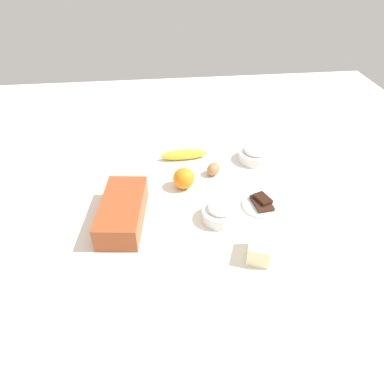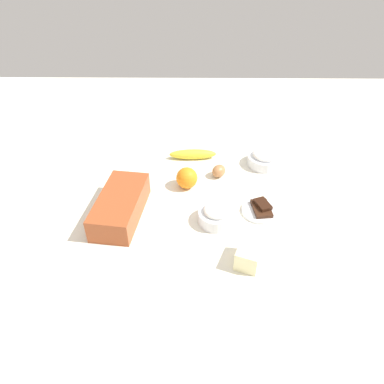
{
  "view_description": "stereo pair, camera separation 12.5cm",
  "coord_description": "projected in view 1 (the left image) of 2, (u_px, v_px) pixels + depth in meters",
  "views": [
    {
      "loc": [
        -0.99,
        0.11,
        0.8
      ],
      "look_at": [
        0.0,
        0.0,
        0.04
      ],
      "focal_mm": 34.22,
      "sensor_mm": 36.0,
      "label": 1
    },
    {
      "loc": [
        -0.99,
        -0.01,
        0.8
      ],
      "look_at": [
        0.0,
        0.0,
        0.04
      ],
      "focal_mm": 34.22,
      "sensor_mm": 36.0,
      "label": 2
    }
  ],
  "objects": [
    {
      "name": "loaf_pan",
      "position": [
        122.0,
        211.0,
        1.17
      ],
      "size": [
        0.29,
        0.17,
        0.08
      ],
      "rotation": [
        0.0,
        0.0,
        -0.13
      ],
      "color": "#9E4723",
      "rests_on": "ground_plane"
    },
    {
      "name": "ground_plane",
      "position": [
        192.0,
        203.0,
        1.28
      ],
      "size": [
        2.4,
        2.4,
        0.02
      ],
      "primitive_type": "cube",
      "color": "silver"
    },
    {
      "name": "banana",
      "position": [
        185.0,
        154.0,
        1.48
      ],
      "size": [
        0.05,
        0.19,
        0.04
      ],
      "primitive_type": "ellipsoid",
      "rotation": [
        0.0,
        0.0,
        4.76
      ],
      "color": "yellow",
      "rests_on": "ground_plane"
    },
    {
      "name": "orange_fruit",
      "position": [
        184.0,
        178.0,
        1.32
      ],
      "size": [
        0.08,
        0.08,
        0.08
      ],
      "primitive_type": "sphere",
      "color": "orange",
      "rests_on": "ground_plane"
    },
    {
      "name": "butter_block",
      "position": [
        260.0,
        249.0,
        1.05
      ],
      "size": [
        0.11,
        0.09,
        0.06
      ],
      "primitive_type": "cube",
      "rotation": [
        0.0,
        0.0,
        -0.37
      ],
      "color": "#F4EDB2",
      "rests_on": "ground_plane"
    },
    {
      "name": "flour_bowl",
      "position": [
        221.0,
        212.0,
        1.18
      ],
      "size": [
        0.12,
        0.12,
        0.06
      ],
      "color": "white",
      "rests_on": "ground_plane"
    },
    {
      "name": "chocolate_plate",
      "position": [
        262.0,
        204.0,
        1.25
      ],
      "size": [
        0.13,
        0.13,
        0.03
      ],
      "color": "white",
      "rests_on": "ground_plane"
    },
    {
      "name": "egg_near_butter",
      "position": [
        213.0,
        169.0,
        1.39
      ],
      "size": [
        0.07,
        0.07,
        0.05
      ],
      "primitive_type": "ellipsoid",
      "rotation": [
        0.0,
        1.57,
        5.62
      ],
      "color": "#A97245",
      "rests_on": "ground_plane"
    },
    {
      "name": "sugar_bowl",
      "position": [
        256.0,
        154.0,
        1.47
      ],
      "size": [
        0.14,
        0.14,
        0.07
      ],
      "color": "white",
      "rests_on": "ground_plane"
    }
  ]
}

